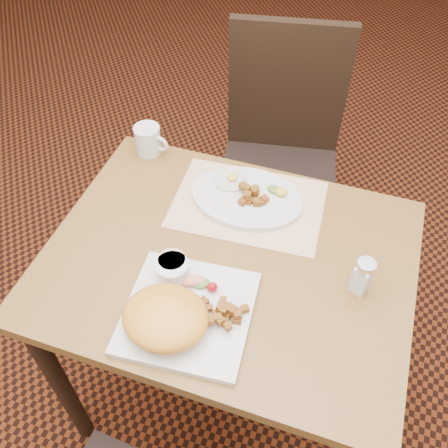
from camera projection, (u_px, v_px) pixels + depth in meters
ground at (227, 385)px, 1.79m from camera, size 8.00×8.00×0.00m
table at (228, 283)px, 1.31m from camera, size 0.90×0.70×0.75m
chair_far at (281, 148)px, 1.84m from camera, size 0.49×0.50×0.97m
placemat at (248, 204)px, 1.35m from camera, size 0.42×0.30×0.00m
plate_square at (188, 313)px, 1.12m from camera, size 0.30×0.30×0.02m
plate_oval at (247, 198)px, 1.35m from camera, size 0.31×0.23×0.02m
hollandaise_mound at (165, 317)px, 1.06m from camera, size 0.19×0.17×0.07m
ramekin at (172, 269)px, 1.16m from camera, size 0.08×0.08×0.04m
garnish_sq at (199, 283)px, 1.15m from camera, size 0.10×0.05×0.03m
fried_egg at (231, 179)px, 1.39m from camera, size 0.10×0.10×0.02m
garnish_ov at (278, 191)px, 1.35m from camera, size 0.06×0.04×0.02m
salt_shaker at (363, 276)px, 1.13m from camera, size 0.06×0.06×0.10m
coffee_mug at (149, 140)px, 1.47m from camera, size 0.11×0.08×0.09m
home_fries_sq at (224, 313)px, 1.09m from camera, size 0.12×0.08×0.03m
home_fries_ov at (252, 196)px, 1.33m from camera, size 0.09×0.08×0.03m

